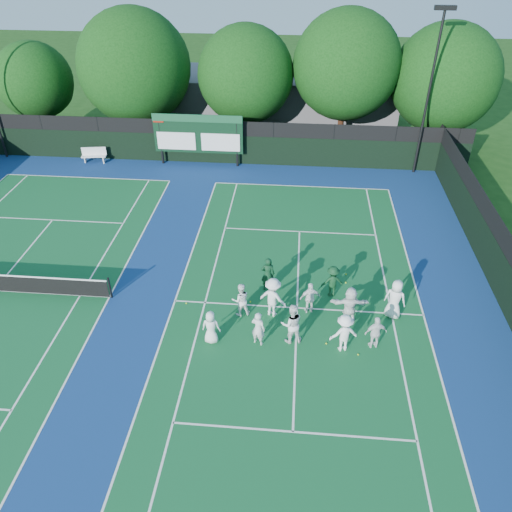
{
  "coord_description": "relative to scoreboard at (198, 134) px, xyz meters",
  "views": [
    {
      "loc": [
        -0.32,
        -15.88,
        14.46
      ],
      "look_at": [
        -2.0,
        3.0,
        1.3
      ],
      "focal_mm": 35.0,
      "sensor_mm": 36.0,
      "label": 1
    }
  ],
  "objects": [
    {
      "name": "near_court",
      "position": [
        7.01,
        -14.59,
        -2.18
      ],
      "size": [
        11.05,
        23.85,
        0.01
      ],
      "color": "#115529",
      "rests_on": "ground"
    },
    {
      "name": "player_back_0",
      "position": [
        4.59,
        -15.19,
        -1.39
      ],
      "size": [
        0.93,
        0.82,
        1.6
      ],
      "primitive_type": "imported",
      "rotation": [
        0.0,
        0.0,
        3.46
      ],
      "color": "white",
      "rests_on": "ground"
    },
    {
      "name": "tennis_ball_0",
      "position": [
        4.92,
        -14.38,
        -2.16
      ],
      "size": [
        0.07,
        0.07,
        0.07
      ],
      "primitive_type": "sphere",
      "color": "#CEEC1B",
      "rests_on": "ground"
    },
    {
      "name": "tennis_ball_2",
      "position": [
        9.48,
        -17.22,
        -2.16
      ],
      "size": [
        0.07,
        0.07,
        0.07
      ],
      "primitive_type": "sphere",
      "color": "#CEEC1B",
      "rests_on": "ground"
    },
    {
      "name": "player_front_1",
      "position": [
        5.48,
        -16.9,
        -1.39
      ],
      "size": [
        0.68,
        0.57,
        1.6
      ],
      "primitive_type": "imported",
      "rotation": [
        0.0,
        0.0,
        2.77
      ],
      "color": "silver",
      "rests_on": "ground"
    },
    {
      "name": "light_pole_right",
      "position": [
        14.51,
        0.11,
        4.11
      ],
      "size": [
        1.2,
        0.3,
        10.12
      ],
      "color": "black",
      "rests_on": "ground"
    },
    {
      "name": "tree_c",
      "position": [
        2.97,
        3.99,
        2.74
      ],
      "size": [
        6.68,
        6.68,
        8.44
      ],
      "color": "black",
      "rests_on": "ground"
    },
    {
      "name": "player_back_1",
      "position": [
        5.95,
        -15.08,
        -1.25
      ],
      "size": [
        1.39,
        1.12,
        1.88
      ],
      "primitive_type": "imported",
      "rotation": [
        0.0,
        0.0,
        2.74
      ],
      "color": "white",
      "rests_on": "ground"
    },
    {
      "name": "player_back_4",
      "position": [
        11.11,
        -14.73,
        -1.25
      ],
      "size": [
        1.08,
        0.91,
        1.88
      ],
      "primitive_type": "imported",
      "rotation": [
        0.0,
        0.0,
        2.73
      ],
      "color": "white",
      "rests_on": "ground"
    },
    {
      "name": "tree_e",
      "position": [
        16.48,
        3.99,
        2.79
      ],
      "size": [
        7.23,
        7.23,
        8.79
      ],
      "color": "black",
      "rests_on": "ground"
    },
    {
      "name": "coach_right",
      "position": [
        8.54,
        -13.53,
        -1.41
      ],
      "size": [
        1.1,
        0.77,
        1.56
      ],
      "primitive_type": "imported",
      "rotation": [
        0.0,
        0.0,
        3.35
      ],
      "color": "#0F391C",
      "rests_on": "ground"
    },
    {
      "name": "tree_b",
      "position": [
        -4.88,
        3.99,
        3.05
      ],
      "size": [
        7.89,
        7.89,
        9.39
      ],
      "color": "black",
      "rests_on": "ground"
    },
    {
      "name": "tennis_ball_1",
      "position": [
        9.32,
        -11.91,
        -2.16
      ],
      "size": [
        0.07,
        0.07,
        0.07
      ],
      "primitive_type": "sphere",
      "color": "#CEEC1B",
      "rests_on": "ground"
    },
    {
      "name": "tennis_ball_5",
      "position": [
        8.24,
        -16.72,
        -2.16
      ],
      "size": [
        0.07,
        0.07,
        0.07
      ],
      "primitive_type": "sphere",
      "color": "#CEEC1B",
      "rests_on": "ground"
    },
    {
      "name": "player_front_4",
      "position": [
        10.13,
        -16.68,
        -1.43
      ],
      "size": [
        0.96,
        0.56,
        1.53
      ],
      "primitive_type": "imported",
      "rotation": [
        0.0,
        0.0,
        3.36
      ],
      "color": "white",
      "rests_on": "ground"
    },
    {
      "name": "ground",
      "position": [
        7.01,
        -15.59,
        -2.19
      ],
      "size": [
        120.0,
        120.0,
        0.0
      ],
      "primitive_type": "plane",
      "color": "#173D10",
      "rests_on": "ground"
    },
    {
      "name": "back_fence",
      "position": [
        1.01,
        0.41,
        -0.83
      ],
      "size": [
        34.0,
        0.08,
        3.0
      ],
      "color": "black",
      "rests_on": "ground"
    },
    {
      "name": "tree_a",
      "position": [
        -12.46,
        3.99,
        1.99
      ],
      "size": [
        5.46,
        5.46,
        7.05
      ],
      "color": "black",
      "rests_on": "ground"
    },
    {
      "name": "clubhouse",
      "position": [
        5.01,
        8.41,
        -0.19
      ],
      "size": [
        18.0,
        6.0,
        4.0
      ],
      "primitive_type": "cube",
      "color": "#5A5A5F",
      "rests_on": "ground"
    },
    {
      "name": "player_front_0",
      "position": [
        3.59,
        -16.95,
        -1.43
      ],
      "size": [
        0.76,
        0.51,
        1.52
      ],
      "primitive_type": "imported",
      "rotation": [
        0.0,
        0.0,
        3.11
      ],
      "color": "white",
      "rests_on": "ground"
    },
    {
      "name": "player_back_2",
      "position": [
        7.55,
        -14.77,
        -1.42
      ],
      "size": [
        0.96,
        0.56,
        1.53
      ],
      "primitive_type": "imported",
      "rotation": [
        0.0,
        0.0,
        3.36
      ],
      "color": "white",
      "rests_on": "ground"
    },
    {
      "name": "player_front_2",
      "position": [
        6.8,
        -16.63,
        -1.27
      ],
      "size": [
        1.03,
        0.88,
        1.84
      ],
      "primitive_type": "imported",
      "rotation": [
        0.0,
        0.0,
        3.36
      ],
      "color": "white",
      "rests_on": "ground"
    },
    {
      "name": "scoreboard",
      "position": [
        0.0,
        0.0,
        0.0
      ],
      "size": [
        6.0,
        0.21,
        3.55
      ],
      "color": "black",
      "rests_on": "ground"
    },
    {
      "name": "player_back_3",
      "position": [
        9.19,
        -15.23,
        -1.31
      ],
      "size": [
        1.66,
        0.6,
        1.76
      ],
      "primitive_type": "imported",
      "rotation": [
        0.0,
        0.0,
        3.19
      ],
      "color": "white",
      "rests_on": "ground"
    },
    {
      "name": "coach_left",
      "position": [
        5.62,
        -13.39,
        -1.31
      ],
      "size": [
        0.69,
        0.49,
        1.76
      ],
      "primitive_type": "imported",
      "rotation": [
        0.0,
        0.0,
        3.26
      ],
      "color": "#0E331C",
      "rests_on": "ground"
    },
    {
      "name": "player_front_3",
      "position": [
        8.86,
        -16.93,
        -1.33
      ],
      "size": [
        1.25,
        0.92,
        1.72
      ],
      "primitive_type": "imported",
      "rotation": [
        0.0,
        0.0,
        3.41
      ],
      "color": "white",
      "rests_on": "ground"
    },
    {
      "name": "tennis_ball_3",
      "position": [
        2.08,
        -14.74,
        -2.16
      ],
      "size": [
        0.07,
        0.07,
        0.07
      ],
      "primitive_type": "sphere",
      "color": "#CEEC1B",
      "rests_on": "ground"
    },
    {
      "name": "court_apron",
      "position": [
        1.01,
        -14.59,
        -2.19
      ],
      "size": [
        34.0,
        32.0,
        0.01
      ],
      "primitive_type": "cube",
      "color": "navy",
      "rests_on": "ground"
    },
    {
      "name": "bench",
      "position": [
        -7.37,
        -0.21,
        -1.62
      ],
      "size": [
        1.72,
        0.71,
        1.05
      ],
      "color": "white",
      "rests_on": "ground"
    },
    {
      "name": "tennis_ball_4",
      "position": [
        9.27,
        -12.59,
        -2.16
      ],
      "size": [
        0.07,
        0.07,
        0.07
      ],
      "primitive_type": "sphere",
      "color": "#CEEC1B",
      "rests_on": "ground"
    },
    {
      "name": "tree_d",
      "position": [
        9.83,
        3.99,
        3.5
      ],
      "size": [
        7.27,
        7.27,
        9.52
      ],
      "color": "black",
      "rests_on": "ground"
    }
  ]
}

